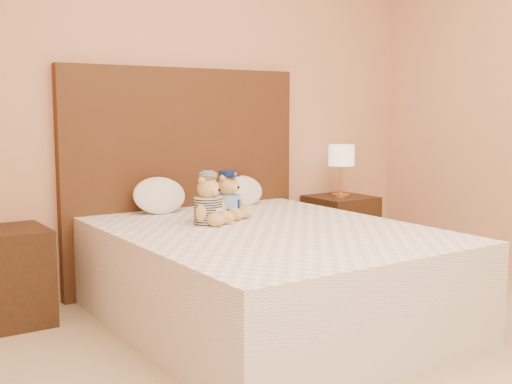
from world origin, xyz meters
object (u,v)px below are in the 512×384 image
Objects in this scene: teddy_police at (228,195)px; teddy_prisoner at (208,199)px; bed at (267,275)px; lamp at (341,158)px; nightstand_right at (340,231)px; pillow_left at (159,194)px; pillow_right at (242,189)px; nightstand_left at (6,277)px.

teddy_police is 0.23m from teddy_prisoner.
lamp reaches higher than bed.
nightstand_right is at bearing 32.62° from bed.
lamp is at bearing -1.13° from pillow_left.
teddy_prisoner reaches higher than pillow_right.
teddy_prisoner reaches higher than nightstand_right.
bed is 0.96m from pillow_left.
teddy_prisoner is at bearing 124.74° from bed.
teddy_police is at bearing -17.52° from nightstand_left.
teddy_police reaches higher than bed.
pillow_right is at bearing 24.39° from teddy_police.
pillow_left is at bearing 178.87° from nightstand_right.
nightstand_left is at bearing 180.00° from lamp.
nightstand_left is 1.71× the size of pillow_right.
bed is at bearing -112.45° from teddy_police.
pillow_left is (0.97, 0.03, 0.40)m from nightstand_left.
nightstand_left is at bearing 138.42° from teddy_police.
bed is 0.59m from teddy_police.
nightstand_right is 0.57m from lamp.
teddy_prisoner is 0.78m from pillow_right.
bed is 0.56m from teddy_prisoner.
teddy_police is at bearing -162.79° from nightstand_right.
teddy_police is (-0.01, 0.41, 0.42)m from bed.
bed is 6.21× the size of pillow_right.
teddy_police is 0.99× the size of teddy_prisoner.
bed is 6.81× the size of teddy_prisoner.
pillow_left is at bearing 72.56° from teddy_prisoner.
nightstand_right is at bearing -1.13° from pillow_left.
pillow_right is (1.61, 0.03, 0.39)m from nightstand_left.
pillow_right is (0.36, 0.83, 0.39)m from bed.
bed is 5.53× the size of pillow_left.
nightstand_right is at bearing 0.00° from lamp.
pillow_right is at bearing 66.48° from bed.
nightstand_left is (-1.25, 0.80, -0.00)m from bed.
bed is 6.85× the size of teddy_police.
lamp is 1.36× the size of teddy_prisoner.
nightstand_left and nightstand_right have the same top height.
teddy_prisoner is 0.91× the size of pillow_right.
pillow_right is at bearing 0.00° from pillow_left.
bed is 3.64× the size of nightstand_right.
bed is 5.00× the size of lamp.
teddy_prisoner is (-1.46, -0.49, 0.42)m from nightstand_right.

